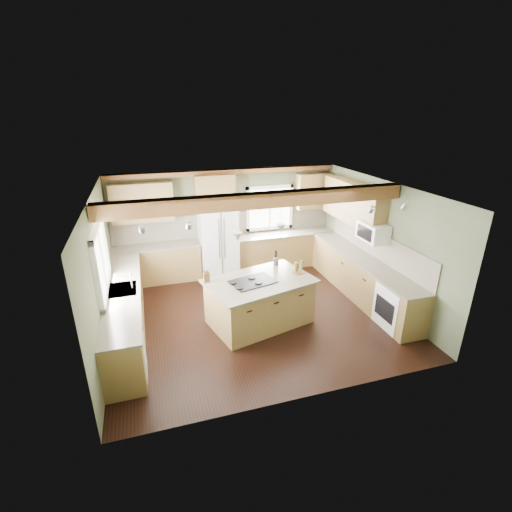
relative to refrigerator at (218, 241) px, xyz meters
name	(u,v)px	position (x,y,z in m)	size (l,w,h in m)	color
floor	(255,314)	(0.30, -2.12, -0.90)	(5.60, 5.60, 0.00)	black
ceiling	(255,189)	(0.30, -2.12, 1.70)	(5.60, 5.60, 0.00)	silver
wall_back	(226,220)	(0.30, 0.38, 0.40)	(5.60, 5.60, 0.00)	#484E38
wall_left	(101,273)	(-2.50, -2.12, 0.40)	(5.00, 5.00, 0.00)	#484E38
wall_right	(379,241)	(3.10, -2.12, 0.40)	(5.00, 5.00, 0.00)	#484E38
ceiling_beam	(260,200)	(0.30, -2.45, 1.57)	(5.55, 0.26, 0.26)	#523117
soffit_trim	(226,172)	(0.30, 0.28, 1.64)	(5.55, 0.20, 0.10)	#523117
backsplash_back	(226,224)	(0.30, 0.36, 0.31)	(5.58, 0.03, 0.58)	brown
backsplash_right	(377,245)	(3.08, -2.07, 0.31)	(0.03, 3.70, 0.58)	brown
base_cab_back_left	(158,264)	(-1.49, 0.08, -0.46)	(2.02, 0.60, 0.88)	brown
counter_back_left	(156,246)	(-1.49, 0.08, 0.00)	(2.06, 0.64, 0.04)	#4A4336
base_cab_back_right	(284,250)	(1.79, 0.08, -0.46)	(2.62, 0.60, 0.88)	brown
counter_back_right	(285,233)	(1.79, 0.08, 0.00)	(2.66, 0.64, 0.04)	#4A4336
base_cab_left	(125,312)	(-2.20, -2.07, -0.46)	(0.60, 3.70, 0.88)	brown
counter_left	(122,290)	(-2.20, -2.07, 0.00)	(0.64, 3.74, 0.04)	#4A4336
base_cab_right	(361,278)	(2.80, -2.07, -0.46)	(0.60, 3.70, 0.88)	brown
counter_right	(364,259)	(2.80, -2.07, 0.00)	(0.64, 3.74, 0.04)	#4A4336
upper_cab_back_left	(142,202)	(-1.69, 0.21, 1.05)	(1.40, 0.35, 0.90)	brown
upper_cab_over_fridge	(215,189)	(0.00, 0.21, 1.25)	(0.96, 0.35, 0.70)	brown
upper_cab_right	(353,203)	(2.92, -1.22, 1.05)	(0.35, 2.20, 0.90)	brown
upper_cab_back_corner	(313,191)	(2.60, 0.21, 1.05)	(0.90, 0.35, 0.90)	brown
window_left	(100,259)	(-2.48, -2.07, 0.65)	(0.04, 1.60, 1.05)	white
window_back	(269,208)	(1.45, 0.36, 0.65)	(1.10, 0.04, 1.00)	white
sink	(122,290)	(-2.20, -2.07, 0.01)	(0.50, 0.65, 0.03)	#262628
faucet	(131,281)	(-2.02, -2.07, 0.15)	(0.02, 0.02, 0.28)	#B2B2B7
dishwasher	(125,354)	(-2.19, -3.37, -0.47)	(0.60, 0.60, 0.84)	white
oven	(398,307)	(2.79, -3.37, -0.47)	(0.60, 0.72, 0.84)	white
microwave	(373,232)	(2.88, -2.17, 0.65)	(0.40, 0.70, 0.38)	white
pendant_left	(237,237)	(-0.15, -2.56, 0.98)	(0.18, 0.18, 0.16)	#B2B2B7
pendant_right	(281,228)	(0.75, -2.33, 0.98)	(0.18, 0.18, 0.16)	#B2B2B7
refrigerator	(218,241)	(0.00, 0.00, 0.00)	(0.90, 0.74, 1.80)	silver
island	(260,302)	(0.30, -2.45, -0.46)	(1.85, 1.13, 0.88)	olive
island_top	(260,281)	(0.30, -2.45, 0.00)	(1.98, 1.26, 0.04)	#4A4336
cooktop	(253,282)	(0.15, -2.49, 0.03)	(0.80, 0.54, 0.02)	black
knife_block	(206,277)	(-0.68, -2.21, 0.11)	(0.11, 0.08, 0.18)	brown
utensil_crock	(276,261)	(0.85, -1.83, 0.09)	(0.11, 0.11, 0.15)	#3B332F
bottle_tray	(299,267)	(1.15, -2.33, 0.14)	(0.26, 0.26, 0.24)	brown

